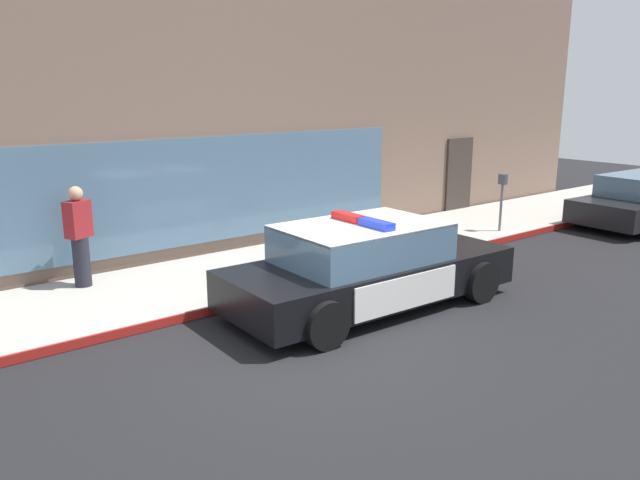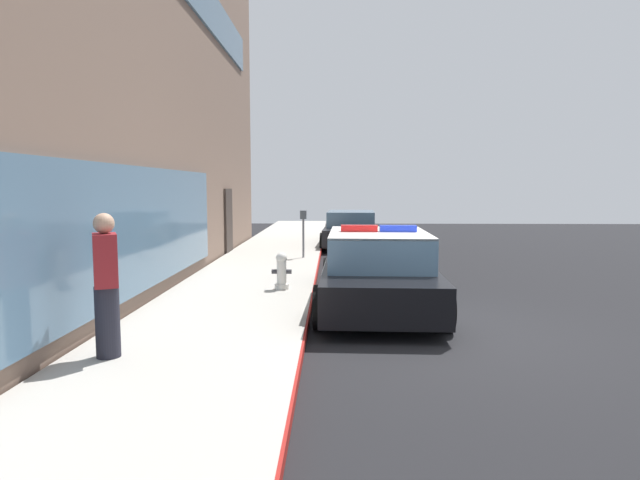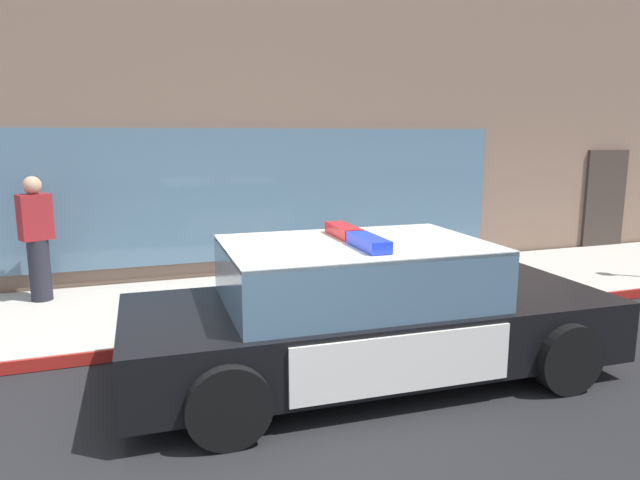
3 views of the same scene
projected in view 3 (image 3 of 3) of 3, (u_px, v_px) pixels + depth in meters
ground at (193, 448)px, 4.45m from camera, size 48.00×48.00×0.00m
sidewalk at (161, 312)px, 7.62m from camera, size 48.00×2.82×0.15m
curb_red_paint at (171, 349)px, 6.30m from camera, size 28.80×0.04×0.14m
storefront_building at (192, 39)px, 14.05m from camera, size 24.80×11.81×9.43m
police_cruiser at (367, 310)px, 5.69m from camera, size 4.87×2.21×1.49m
fire_hydrant at (377, 278)px, 7.70m from camera, size 0.34×0.39×0.73m
pedestrian_on_sidewalk at (37, 239)px, 7.74m from camera, size 0.47×0.40×1.71m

